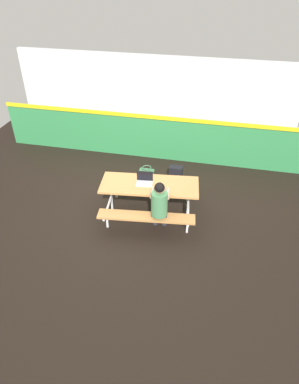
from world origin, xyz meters
name	(u,v)px	position (x,y,z in m)	size (l,w,h in m)	color
ground_plane	(130,211)	(0.00, 0.00, -0.01)	(10.00, 10.00, 0.02)	black
accent_backdrop	(154,112)	(0.00, 2.38, 1.25)	(8.00, 0.14, 2.60)	#338C4C
picnic_table_main	(150,191)	(0.43, 0.00, 0.58)	(2.01, 1.76, 0.74)	tan
student_nearer	(160,203)	(0.73, -0.52, 0.71)	(0.39, 0.54, 1.21)	#2D2D38
laptop_silver	(145,181)	(0.32, 0.02, 0.79)	(0.34, 0.26, 0.22)	silver
backpack_dark	(176,175)	(0.77, 1.27, 0.22)	(0.30, 0.22, 0.44)	black
tote_bag_bright	(147,176)	(0.11, 1.12, 0.19)	(0.34, 0.21, 0.43)	#3F724C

